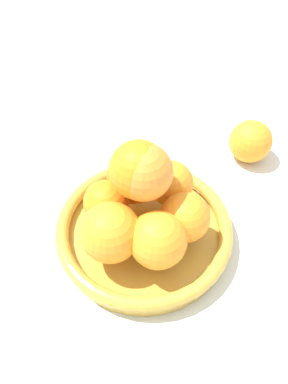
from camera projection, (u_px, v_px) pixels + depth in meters
The scene contains 4 objects.
ground_plane at pixel (144, 237), 0.58m from camera, with size 4.00×4.00×0.00m, color silver.
fruit_bowl at pixel (144, 230), 0.56m from camera, with size 0.26×0.26×0.04m.
orange_pile at pixel (142, 199), 0.50m from camera, with size 0.20×0.17×0.14m.
stray_orange at pixel (250, 141), 0.66m from camera, with size 0.08×0.08×0.08m, color orange.
Camera 1 is at (-0.27, -0.17, 0.48)m, focal length 35.00 mm.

